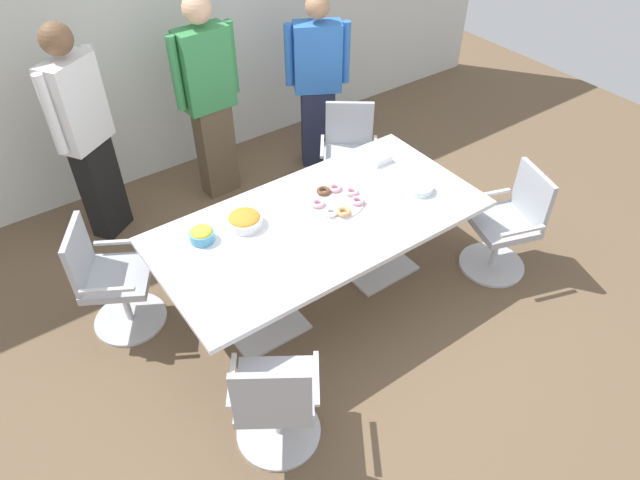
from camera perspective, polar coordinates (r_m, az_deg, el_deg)
The scene contains 15 objects.
ground_plane at distance 4.65m, azimuth 0.00°, elevation -5.16°, with size 10.00×10.00×0.01m, color brown.
back_wall at distance 5.69m, azimuth -15.14°, elevation 19.77°, with size 8.00×0.10×2.80m, color silver.
conference_table at distance 4.21m, azimuth 0.00°, elevation 0.77°, with size 2.40×1.20×0.75m.
office_chair_0 at distance 5.40m, azimuth 2.85°, elevation 8.00°, with size 0.76×0.76×0.91m.
office_chair_1 at distance 4.40m, azimuth -20.02°, elevation -4.04°, with size 0.74×0.74×0.91m.
office_chair_2 at distance 3.52m, azimuth -4.46°, elevation -15.94°, with size 0.75×0.75×0.91m.
office_chair_3 at distance 4.83m, azimuth 18.10°, elevation 1.19°, with size 0.68×0.68×0.91m.
person_standing_0 at distance 5.02m, azimuth -22.34°, elevation 9.83°, with size 0.55×0.42×1.87m.
person_standing_1 at distance 5.27m, azimuth -10.98°, elevation 13.77°, with size 0.61×0.24×1.88m.
person_standing_2 at distance 5.68m, azimuth -0.25°, elevation 15.43°, with size 0.57×0.41×1.71m.
snack_bowl_chips_yellow at distance 4.00m, azimuth -11.69°, elevation 0.56°, with size 0.17×0.17×0.11m.
snack_bowl_chips_orange at distance 4.09m, azimuth -7.53°, elevation 2.01°, with size 0.26×0.26×0.10m.
donut_platter at distance 4.28m, azimuth 1.73°, elevation 3.94°, with size 0.40×0.40×0.04m.
plate_stack at distance 4.45m, azimuth 9.89°, elevation 5.10°, with size 0.21×0.21×0.05m.
napkin_pile at distance 4.76m, azimuth 5.80°, elevation 8.17°, with size 0.17×0.17×0.06m, color white.
Camera 1 is at (-1.87, -2.61, 3.36)m, focal length 32.18 mm.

